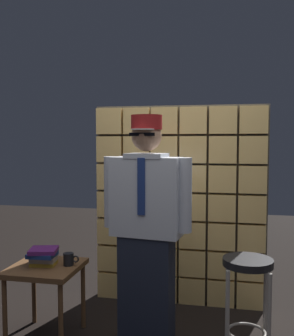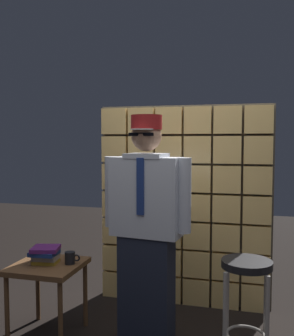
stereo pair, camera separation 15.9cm
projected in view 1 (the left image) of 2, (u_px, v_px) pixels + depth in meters
glass_block_wall at (179, 206)px, 3.66m from camera, size 1.62×0.10×1.89m
standing_person at (147, 226)px, 2.91m from camera, size 0.69×0.32×1.73m
bar_stool at (247, 285)px, 2.66m from camera, size 0.34×0.34×0.74m
side_table at (46, 275)px, 3.01m from camera, size 0.52×0.52×0.58m
book_stack at (43, 256)px, 3.01m from camera, size 0.24×0.23×0.13m
coffee_mug at (69, 259)px, 3.01m from camera, size 0.13×0.08×0.09m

